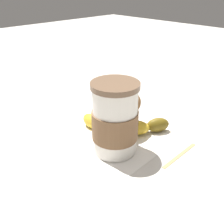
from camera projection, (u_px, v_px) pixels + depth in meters
The scene contains 6 objects.
ground_plane at pixel (112, 133), 0.58m from camera, with size 3.00×3.00×0.00m, color beige.
paper_napkin at pixel (112, 133), 0.58m from camera, with size 0.24×0.24×0.00m, color white.
coffee_cup at pixel (115, 120), 0.49m from camera, with size 0.09×0.09×0.14m.
muffin at pixel (120, 108), 0.57m from camera, with size 0.09×0.09×0.10m.
banana at pixel (124, 125), 0.58m from camera, with size 0.17×0.13×0.03m.
wooden_stirrer at pixel (180, 155), 0.51m from camera, with size 0.11×0.01×0.00m, color tan.
Camera 1 is at (-0.35, 0.35, 0.31)m, focal length 42.00 mm.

